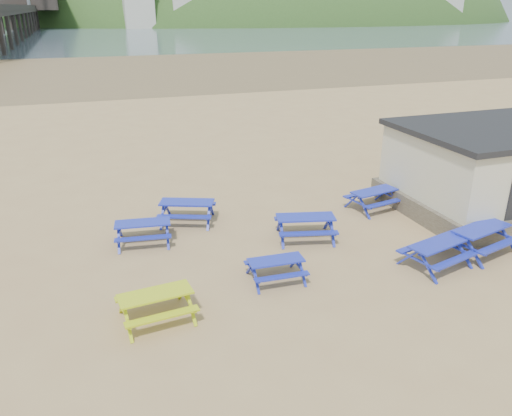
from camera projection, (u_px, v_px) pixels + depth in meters
name	position (u px, v px, depth m)	size (l,w,h in m)	color
ground	(240.00, 260.00, 15.19)	(400.00, 400.00, 0.00)	tan
wet_sand	(109.00, 67.00, 63.29)	(400.00, 400.00, 0.00)	brown
sea	(84.00, 30.00, 163.85)	(400.00, 400.00, 0.00)	#475865
picnic_table_blue_a	(143.00, 233.00, 16.16)	(1.94, 1.65, 0.74)	#1B1BB2
picnic_table_blue_b	(187.00, 212.00, 17.72)	(2.31, 2.11, 0.79)	#1B1BB2
picnic_table_blue_c	(374.00, 200.00, 18.86)	(2.06, 1.78, 0.76)	#1B1BB2
picnic_table_blue_d	(276.00, 270.00, 13.96)	(1.61, 1.33, 0.65)	#1B1BB2
picnic_table_blue_e	(436.00, 255.00, 14.68)	(2.14, 1.88, 0.77)	#1B1BB2
picnic_table_blue_f	(480.00, 240.00, 15.55)	(2.33, 2.04, 0.84)	#1B1BB2
picnic_table_yellow	(156.00, 306.00, 12.18)	(1.90, 1.59, 0.74)	#9EB80E
amenity_block	(498.00, 167.00, 18.69)	(7.40, 5.40, 3.15)	#665B4C
pier	(23.00, 12.00, 163.49)	(24.00, 220.00, 39.29)	black
headland_town	(273.00, 43.00, 247.38)	(264.00, 144.00, 108.00)	#2D4C1E
picnic_table_blue_g	(305.00, 227.00, 16.45)	(2.23, 1.96, 0.80)	#1B1BB2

